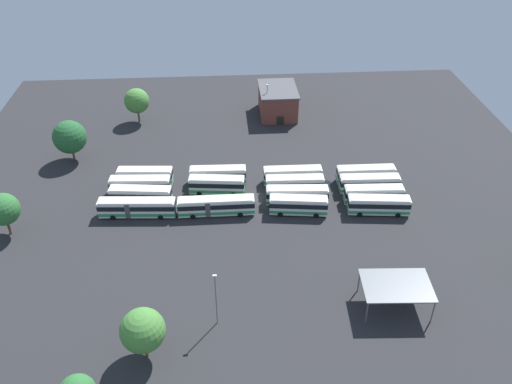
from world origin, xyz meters
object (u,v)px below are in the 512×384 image
Objects in this scene: bus_row2_slot3 at (293,175)px; bus_row3_slot1 at (374,194)px; bus_row2_slot1 at (297,195)px; tree_north_edge at (137,101)px; lamp_post_far_corner at (267,100)px; bus_row2_slot2 at (295,184)px; bus_row1_slot0 at (216,206)px; bus_row3_slot0 at (379,205)px; bus_row0_slot1 at (141,195)px; bus_row3_slot2 at (369,183)px; tree_northeast at (70,137)px; tree_south_edge at (3,209)px; tree_east_edge at (143,331)px; bus_row1_slot2 at (217,185)px; maintenance_shelter at (397,286)px; bus_row0_slot0 at (137,207)px; bus_row0_slot3 at (145,176)px; lamp_post_near_entrance at (216,298)px; bus_row3_slot3 at (366,174)px; bus_row1_slot3 at (218,175)px; bus_row0_slot2 at (140,185)px; depot_building at (278,101)px; bus_row2_slot0 at (298,205)px.

bus_row3_slot1 is at bearing -28.18° from bus_row2_slot3.
bus_row2_slot1 is 48.95m from tree_north_edge.
bus_row2_slot2 is at bearing -85.27° from lamp_post_far_corner.
bus_row1_slot0 and bus_row3_slot0 have the same top height.
bus_row1_slot0 is 1.19× the size of bus_row2_slot1.
bus_row0_slot1 is at bearing -170.41° from bus_row2_slot3.
tree_northeast is at bearing 164.86° from bus_row3_slot2.
tree_south_edge reaches higher than bus_row0_slot1.
bus_row2_slot1 and bus_row3_slot0 have the same top height.
tree_south_edge is (-26.17, 27.78, 0.21)m from tree_east_edge.
bus_row2_slot3 is at bearing 8.97° from bus_row1_slot2.
tree_east_edge reaches higher than bus_row3_slot0.
bus_row0_slot0 is at bearing 148.11° from maintenance_shelter.
bus_row3_slot1 is (-0.06, 3.38, -0.00)m from bus_row3_slot0.
bus_row0_slot3 and bus_row2_slot1 have the same top height.
lamp_post_far_corner is 1.06× the size of tree_north_edge.
bus_row2_slot2 is at bearing 109.38° from maintenance_shelter.
tree_south_edge is at bearing -139.80° from lamp_post_far_corner.
tree_south_edge reaches higher than tree_east_edge.
tree_northeast is (-29.89, 21.35, 3.59)m from bus_row1_slot0.
tree_north_edge reaches higher than maintenance_shelter.
bus_row2_slot1 is at bearing 61.81° from lamp_post_near_entrance.
bus_row0_slot0 and bus_row3_slot3 have the same top height.
tree_northeast is (5.76, 24.59, 0.20)m from tree_south_edge.
bus_row3_slot3 is (29.33, 1.67, 0.00)m from bus_row1_slot2.
maintenance_shelter is at bearing -68.22° from bus_row2_slot1.
bus_row0_slot1 is 1.03× the size of bus_row3_slot0.
bus_row2_slot2 is at bearing -16.51° from bus_row1_slot3.
tree_northeast reaches higher than bus_row0_slot0.
bus_row1_slot3 is 29.11m from bus_row3_slot3.
bus_row3_slot3 is (0.06, 3.25, -0.00)m from bus_row3_slot2.
bus_row1_slot3 is 1.38× the size of tree_east_edge.
tree_south_edge is at bearing 147.50° from lamp_post_near_entrance.
lamp_post_near_entrance is 55.89m from tree_northeast.
bus_row1_slot3 is at bearing -19.94° from tree_northeast.
bus_row0_slot1 is at bearing 144.15° from maintenance_shelter.
bus_row1_slot2 is at bearing 176.92° from bus_row3_slot2.
bus_row0_slot1 is 3.49m from bus_row0_slot2.
tree_south_edge is at bearing -147.10° from bus_row0_slot3.
depot_building is (0.24, 34.01, 1.56)m from bus_row2_slot2.
bus_row0_slot3 is at bearing 87.49° from bus_row0_slot0.
bus_row0_slot3 is at bearing 138.22° from maintenance_shelter.
bus_row2_slot2 is at bearing -3.30° from bus_row1_slot2.
maintenance_shelter is (10.68, -33.63, 2.19)m from bus_row2_slot3.
bus_row2_slot0 is 10.02m from bus_row2_slot3.
depot_building reaches higher than bus_row3_slot0.
depot_building is 1.40× the size of lamp_post_far_corner.
tree_south_edge reaches higher than bus_row3_slot2.
tree_east_edge is (-35.29, -6.60, 0.99)m from maintenance_shelter.
bus_row3_slot3 is 45.53m from lamp_post_near_entrance.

